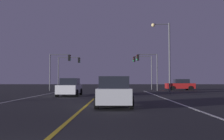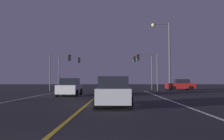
# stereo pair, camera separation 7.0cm
# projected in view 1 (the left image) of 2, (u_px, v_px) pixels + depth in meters

# --- Properties ---
(lane_edge_right) EXTENTS (0.16, 38.54, 0.01)m
(lane_edge_right) POSITION_uv_depth(u_px,v_px,m) (177.00, 103.00, 16.63)
(lane_edge_right) COLOR silver
(lane_edge_right) RESTS_ON ground
(lane_edge_left) EXTENTS (0.16, 38.54, 0.01)m
(lane_edge_left) POSITION_uv_depth(u_px,v_px,m) (3.00, 102.00, 16.77)
(lane_edge_left) COLOR silver
(lane_edge_left) RESTS_ON ground
(lane_center_divider) EXTENTS (0.16, 38.54, 0.01)m
(lane_center_divider) POSITION_uv_depth(u_px,v_px,m) (90.00, 103.00, 16.70)
(lane_center_divider) COLOR gold
(lane_center_divider) RESTS_ON ground
(car_lead_same_lane) EXTENTS (2.02, 4.30, 1.70)m
(car_lead_same_lane) POSITION_uv_depth(u_px,v_px,m) (114.00, 92.00, 14.21)
(car_lead_same_lane) COLOR black
(car_lead_same_lane) RESTS_ON ground
(car_ahead_far) EXTENTS (2.02, 4.30, 1.70)m
(car_ahead_far) POSITION_uv_depth(u_px,v_px,m) (116.00, 87.00, 26.78)
(car_ahead_far) COLOR black
(car_ahead_far) RESTS_ON ground
(car_oncoming) EXTENTS (2.02, 4.30, 1.70)m
(car_oncoming) POSITION_uv_depth(u_px,v_px,m) (70.00, 87.00, 24.05)
(car_oncoming) COLOR black
(car_oncoming) RESTS_ON ground
(car_crossing_side) EXTENTS (4.30, 2.02, 1.70)m
(car_crossing_side) POSITION_uv_depth(u_px,v_px,m) (180.00, 85.00, 38.59)
(car_crossing_side) COLOR black
(car_crossing_side) RESTS_ON ground
(traffic_light_near_right) EXTENTS (3.10, 0.36, 5.35)m
(traffic_light_near_right) POSITION_uv_depth(u_px,v_px,m) (147.00, 63.00, 36.54)
(traffic_light_near_right) COLOR #4C4C51
(traffic_light_near_right) RESTS_ON ground
(traffic_light_near_left) EXTENTS (3.14, 0.36, 5.32)m
(traffic_light_near_left) POSITION_uv_depth(u_px,v_px,m) (60.00, 64.00, 36.69)
(traffic_light_near_left) COLOR #4C4C51
(traffic_light_near_left) RESTS_ON ground
(traffic_light_far_right) EXTENTS (3.21, 0.36, 5.58)m
(traffic_light_far_right) POSITION_uv_depth(u_px,v_px,m) (143.00, 65.00, 42.05)
(traffic_light_far_right) COLOR #4C4C51
(traffic_light_far_right) RESTS_ON ground
(traffic_light_far_left) EXTENTS (3.77, 0.36, 5.42)m
(traffic_light_far_left) POSITION_uv_depth(u_px,v_px,m) (69.00, 65.00, 42.19)
(traffic_light_far_left) COLOR #4C4C51
(traffic_light_far_left) RESTS_ON ground
(street_lamp_right_near) EXTENTS (2.73, 0.44, 8.13)m
(street_lamp_right_near) POSITION_uv_depth(u_px,v_px,m) (217.00, 14.00, 14.01)
(street_lamp_right_near) COLOR #4C4C51
(street_lamp_right_near) RESTS_ON ground
(street_lamp_right_far) EXTENTS (2.17, 0.44, 8.19)m
(street_lamp_right_far) POSITION_uv_depth(u_px,v_px,m) (165.00, 49.00, 29.07)
(street_lamp_right_far) COLOR #4C4C51
(street_lamp_right_far) RESTS_ON ground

